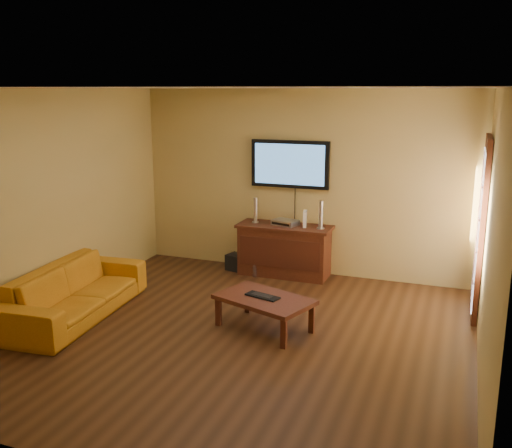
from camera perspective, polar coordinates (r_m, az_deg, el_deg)
The scene contains 14 objects.
ground_plane at distance 6.50m, azimuth -1.75°, elevation -11.10°, with size 5.00×5.00×0.00m, color #321C0E.
room_walls at distance 6.57m, azimuth 0.22°, elevation 4.59°, with size 5.00×5.00×5.00m.
french_door at distance 7.35m, azimuth 21.56°, elevation -0.47°, with size 0.07×1.02×2.22m.
media_console at distance 8.40m, azimuth 2.84°, elevation -2.62°, with size 1.38×0.53×0.75m.
television at distance 8.35m, azimuth 3.41°, elevation 6.00°, with size 1.17×0.08×0.69m.
coffee_table at distance 6.54m, azimuth 0.84°, elevation -7.74°, with size 1.22×0.96×0.38m.
sofa at distance 7.23m, azimuth -17.64°, elevation -5.65°, with size 2.11×0.62×0.82m, color #C37915.
speaker_left at distance 8.43m, azimuth -0.06°, elevation 1.30°, with size 0.10×0.10×0.38m.
speaker_right at distance 8.11m, azimuth 6.50°, elevation 0.81°, with size 0.11×0.11×0.40m.
av_receiver at distance 8.31m, azimuth 2.96°, elevation 0.16°, with size 0.35×0.25×0.08m, color silver.
game_console at distance 8.22m, azimuth 4.92°, elevation 0.52°, with size 0.05×0.17×0.23m, color white.
subwoofer at distance 8.71m, azimuth -2.02°, elevation -3.81°, with size 0.24×0.24×0.24m, color black.
bottle at distance 8.40m, azimuth -0.11°, elevation -4.62°, with size 0.07×0.07×0.21m.
keyboard at distance 6.53m, azimuth 0.66°, elevation -7.22°, with size 0.43×0.25×0.02m.
Camera 1 is at (2.26, -5.47, 2.69)m, focal length 40.00 mm.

